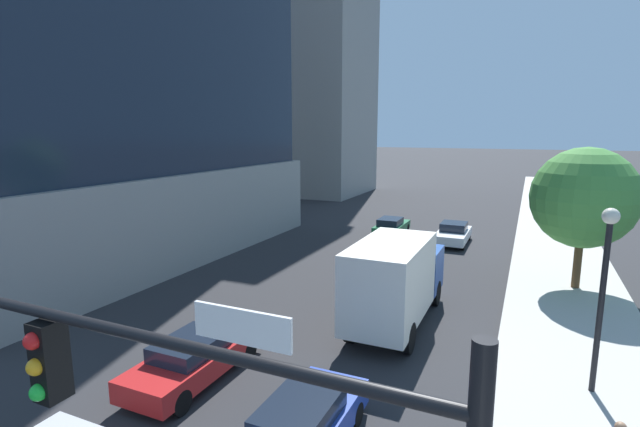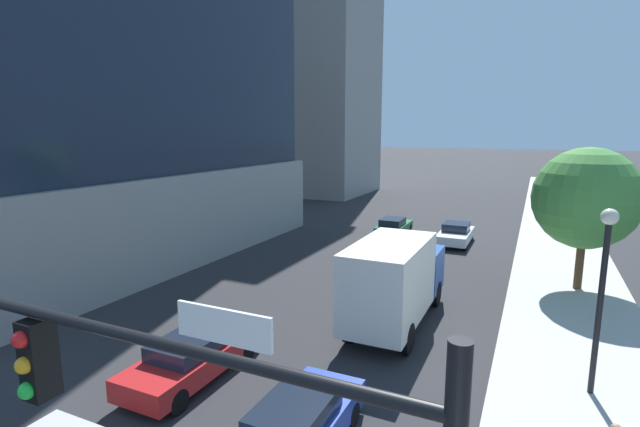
% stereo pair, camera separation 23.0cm
% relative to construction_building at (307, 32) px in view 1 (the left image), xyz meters
% --- Properties ---
extents(sidewalk, '(5.09, 120.00, 0.15)m').
position_rel_construction_building_xyz_m(sidewalk, '(26.73, -30.36, -18.56)').
color(sidewalk, '#B2AFA8').
rests_on(sidewalk, ground).
extents(construction_building, '(14.60, 13.31, 42.78)m').
position_rel_construction_building_xyz_m(construction_building, '(0.00, 0.00, 0.00)').
color(construction_building, gray).
rests_on(construction_building, ground).
extents(street_lamp, '(0.44, 0.44, 5.26)m').
position_rel_construction_building_xyz_m(street_lamp, '(26.85, -36.94, -15.00)').
color(street_lamp, black).
rests_on(street_lamp, sidewalk).
extents(street_tree, '(4.61, 4.61, 6.56)m').
position_rel_construction_building_xyz_m(street_tree, '(27.12, -27.10, -14.24)').
color(street_tree, brown).
rests_on(street_tree, sidewalk).
extents(car_white, '(1.90, 4.34, 1.39)m').
position_rel_construction_building_xyz_m(car_white, '(20.44, -20.03, -17.95)').
color(car_white, silver).
rests_on(car_white, ground).
extents(car_red, '(1.82, 4.80, 1.38)m').
position_rel_construction_building_xyz_m(car_red, '(16.01, -40.87, -17.93)').
color(car_red, red).
rests_on(car_red, ground).
extents(car_green, '(1.75, 4.05, 1.29)m').
position_rel_construction_building_xyz_m(car_green, '(16.01, -19.27, -17.99)').
color(car_green, '#1E6638').
rests_on(car_green, ground).
extents(box_truck, '(2.34, 7.06, 3.46)m').
position_rel_construction_building_xyz_m(box_truck, '(20.44, -34.55, -16.74)').
color(box_truck, '#1E4799').
rests_on(box_truck, ground).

